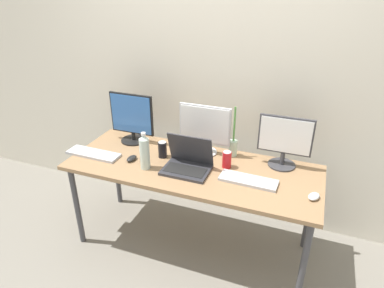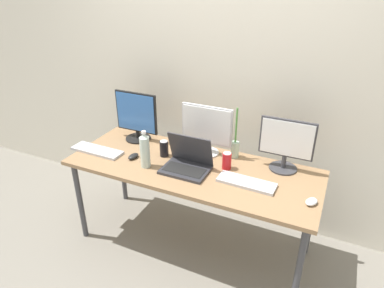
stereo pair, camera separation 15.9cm
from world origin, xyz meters
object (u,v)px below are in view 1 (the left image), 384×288
Objects in this scene: monitor_right at (285,141)px; mouse_by_laptop at (132,158)px; mouse_by_keyboard at (314,196)px; bamboo_vase at (233,146)px; work_desk at (192,173)px; soda_can_near_keyboard at (162,149)px; monitor_left at (132,118)px; soda_can_by_laptop at (227,160)px; laptop_silver at (188,162)px; monitor_center at (205,129)px; water_bottle at (145,152)px; keyboard_main at (248,180)px; keyboard_aux at (94,154)px.

mouse_by_laptop is (-1.07, -0.32, -0.19)m from monitor_right.
bamboo_vase is (-0.62, 0.37, 0.07)m from mouse_by_keyboard.
soda_can_near_keyboard is (-0.26, 0.05, 0.12)m from work_desk.
monitor_left is (-0.61, 0.22, 0.27)m from work_desk.
bamboo_vase is at bearing 91.00° from soda_can_by_laptop.
monitor_center is at bearing 83.95° from laptop_silver.
soda_can_near_keyboard is 0.50m from soda_can_by_laptop.
bamboo_vase reaches higher than water_bottle.
laptop_silver is 2.62× the size of soda_can_by_laptop.
monitor_left is 0.67m from laptop_silver.
mouse_by_keyboard and mouse_by_laptop have the same top height.
water_bottle is (-0.30, -0.15, 0.19)m from work_desk.
bamboo_vase is (-0.19, 0.32, 0.07)m from keyboard_main.
water_bottle reaches higher than mouse_by_keyboard.
monitor_right reaches higher than keyboard_aux.
mouse_by_laptop is 0.79× the size of soda_can_by_laptop.
keyboard_aux is 1.08m from bamboo_vase.
monitor_right is at bearing 147.60° from mouse_by_keyboard.
monitor_center is 0.59m from mouse_by_laptop.
laptop_silver is 0.31m from water_bottle.
bamboo_vase is at bearing 51.68° from laptop_silver.
laptop_silver is at bearing -102.73° from work_desk.
work_desk is 4.58× the size of monitor_center.
bamboo_vase reaches higher than laptop_silver.
mouse_by_laptop is at bearing 157.13° from water_bottle.
monitor_center is at bearing 145.62° from soda_can_by_laptop.
laptop_silver is 0.84× the size of keyboard_main.
keyboard_main is at bearing -14.99° from monitor_left.
monitor_right is 0.43m from soda_can_by_laptop.
soda_can_by_laptop reaches higher than mouse_by_keyboard.
keyboard_main is at bearing -9.23° from soda_can_near_keyboard.
laptop_silver is at bearing -24.39° from monitor_left.
keyboard_main is at bearing -35.22° from soda_can_by_laptop.
monitor_right is at bearing 12.11° from soda_can_near_keyboard.
monitor_left is 1.22m from monitor_right.
monitor_left reaches higher than monitor_right.
monitor_center is 3.20× the size of soda_can_near_keyboard.
soda_can_near_keyboard is at bearing -165.64° from mouse_by_keyboard.
soda_can_near_keyboard reaches higher than keyboard_main.
keyboard_main is (-0.18, -0.30, -0.19)m from monitor_right.
water_bottle is 0.59m from soda_can_by_laptop.
bamboo_vase reaches higher than monitor_center.
work_desk is 19.69× the size of mouse_by_keyboard.
monitor_left is at bearing -179.16° from monitor_center.
mouse_by_laptop is at bearing -176.15° from laptop_silver.
keyboard_aux is 4.31× the size of mouse_by_laptop.
soda_can_near_keyboard is at bearing 168.76° from work_desk.
water_bottle is 0.21m from soda_can_near_keyboard.
mouse_by_keyboard reaches higher than work_desk.
mouse_by_keyboard is at bearing -8.10° from soda_can_near_keyboard.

